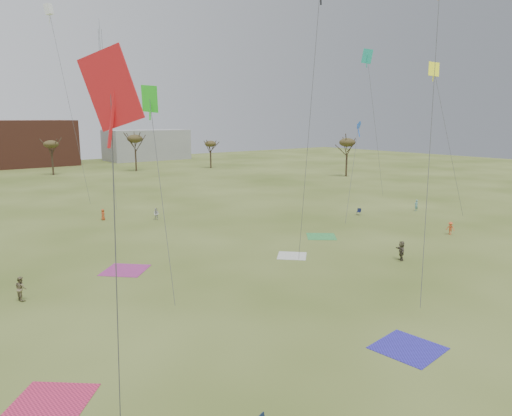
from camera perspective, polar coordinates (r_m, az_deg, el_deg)
ground at (r=31.62m, az=13.82°, el=-13.12°), size 260.00×260.00×0.00m
spectator_fore_b at (r=37.58m, az=-26.38°, el=-8.65°), size 0.79×0.94×1.73m
spectator_fore_c at (r=44.82m, az=17.04°, el=-4.91°), size 1.37×1.65×1.77m
flyer_mid_b at (r=56.30m, az=22.30°, el=-2.26°), size 0.71×1.02×1.44m
flyer_mid_c at (r=68.91m, az=18.68°, el=0.30°), size 0.63×0.48×1.57m
spectator_mid_e at (r=60.95m, az=-11.87°, el=-0.72°), size 0.89×0.90×1.47m
flyer_far_b at (r=62.54m, az=-17.89°, el=-0.75°), size 0.68×0.81×1.40m
blanket_red at (r=24.88m, az=-23.51°, el=-20.73°), size 4.77×4.77×0.03m
blanket_blue at (r=28.86m, az=17.78°, el=-15.74°), size 3.65×3.65×0.03m
blanket_cream at (r=44.50m, az=4.34°, el=-5.75°), size 3.71×3.71×0.03m
blanket_plum at (r=41.81m, az=-15.43°, el=-7.22°), size 4.82×4.82×0.03m
blanket_olive at (r=51.91m, az=7.84°, el=-3.41°), size 4.32×4.32×0.03m
camp_chair_right at (r=64.10m, az=12.22°, el=-0.60°), size 0.70×0.67×0.87m
kites_aloft at (r=47.33m, az=-8.17°, el=19.03°), size 72.17×66.65×26.24m
tree_line at (r=99.00m, az=-26.17°, el=6.47°), size 117.44×49.32×8.91m
building_brick at (r=140.62m, az=-26.47°, el=6.96°), size 26.00×16.00×12.00m
building_grey at (r=149.78m, az=-12.97°, el=7.40°), size 24.00×12.00×9.00m
radio_tower at (r=152.31m, az=-17.85°, el=12.75°), size 1.51×1.72×41.00m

